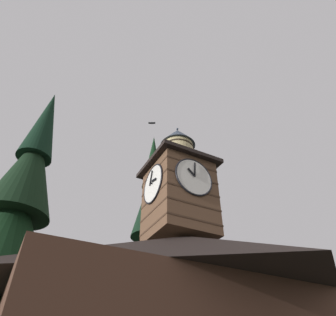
% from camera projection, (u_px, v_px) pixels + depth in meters
% --- Properties ---
extents(clock_tower, '(4.06, 4.06, 8.27)m').
position_uv_depth(clock_tower, '(179.00, 188.00, 18.33)').
color(clock_tower, brown).
rests_on(clock_tower, building_main).
extents(pine_tree_behind, '(5.39, 5.39, 20.40)m').
position_uv_depth(pine_tree_behind, '(149.00, 272.00, 20.79)').
color(pine_tree_behind, '#473323').
rests_on(pine_tree_behind, ground_plane).
extents(pine_tree_aside, '(6.48, 6.48, 18.00)m').
position_uv_depth(pine_tree_aside, '(1.00, 254.00, 14.25)').
color(pine_tree_aside, '#473323').
rests_on(pine_tree_aside, ground_plane).
extents(flying_bird_high, '(0.54, 0.39, 0.12)m').
position_uv_depth(flying_bird_high, '(152.00, 123.00, 23.34)').
color(flying_bird_high, black).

